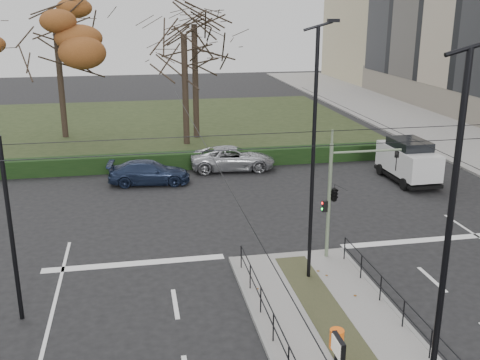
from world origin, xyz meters
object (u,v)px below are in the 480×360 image
at_px(streetlamp_median_far, 314,154).
at_px(parked_car_fourth, 233,158).
at_px(streetlamp_median_near, 446,264).
at_px(litter_bin, 337,339).
at_px(traffic_light, 336,192).
at_px(bare_tree_near, 184,43).
at_px(parked_car_third, 149,172).
at_px(white_van, 408,160).
at_px(info_panel, 338,357).
at_px(rust_tree, 55,18).
at_px(bare_tree_center, 194,33).

relative_size(streetlamp_median_far, parked_car_fourth, 1.76).
bearing_deg(streetlamp_median_near, litter_bin, 102.85).
distance_m(traffic_light, bare_tree_near, 21.14).
distance_m(streetlamp_median_far, parked_car_third, 14.59).
xyz_separation_m(parked_car_third, parked_car_fourth, (5.14, 1.95, 0.06)).
bearing_deg(traffic_light, parked_car_fourth, 96.98).
bearing_deg(parked_car_fourth, white_van, -110.70).
bearing_deg(info_panel, white_van, 58.80).
bearing_deg(parked_car_fourth, bare_tree_near, 20.81).
distance_m(streetlamp_median_near, streetlamp_median_far, 8.57).
height_order(litter_bin, parked_car_third, parked_car_third).
bearing_deg(litter_bin, parked_car_fourth, 88.02).
distance_m(white_van, rust_tree, 26.49).
distance_m(parked_car_third, parked_car_fourth, 5.49).
bearing_deg(streetlamp_median_far, white_van, 49.19).
bearing_deg(streetlamp_median_near, streetlamp_median_far, 89.59).
xyz_separation_m(streetlamp_median_near, white_van, (9.26, 19.23, -3.43)).
bearing_deg(parked_car_fourth, traffic_light, -169.27).
bearing_deg(streetlamp_median_far, info_panel, -103.16).
distance_m(traffic_light, streetlamp_median_far, 2.90).
relative_size(traffic_light, bare_tree_center, 0.41).
height_order(streetlamp_median_near, parked_car_third, streetlamp_median_near).
height_order(litter_bin, rust_tree, rust_tree).
height_order(info_panel, streetlamp_median_far, streetlamp_median_far).
relative_size(litter_bin, parked_car_fourth, 0.20).
distance_m(streetlamp_median_near, white_van, 21.62).
relative_size(parked_car_third, white_van, 0.99).
height_order(traffic_light, parked_car_fourth, traffic_light).
relative_size(traffic_light, white_van, 0.99).
height_order(parked_car_third, rust_tree, rust_tree).
xyz_separation_m(traffic_light, rust_tree, (-12.63, 24.26, 6.03)).
relative_size(litter_bin, parked_car_third, 0.22).
xyz_separation_m(traffic_light, parked_car_fourth, (-1.63, 13.36, -2.08)).
relative_size(parked_car_third, rust_tree, 0.40).
height_order(streetlamp_median_far, bare_tree_center, bare_tree_center).
distance_m(litter_bin, streetlamp_median_far, 6.47).
bearing_deg(streetlamp_median_near, traffic_light, 81.39).
distance_m(streetlamp_median_near, parked_car_fourth, 23.83).
bearing_deg(white_van, parked_car_third, 170.95).
xyz_separation_m(litter_bin, rust_tree, (-10.30, 30.93, 7.96)).
bearing_deg(white_van, traffic_light, -130.36).
bearing_deg(parked_car_third, litter_bin, -160.82).
bearing_deg(traffic_light, parked_car_third, 120.70).
xyz_separation_m(white_van, bare_tree_center, (-10.55, 13.20, 6.52)).
distance_m(streetlamp_median_near, bare_tree_near, 30.65).
xyz_separation_m(streetlamp_median_far, rust_tree, (-11.15, 25.82, 4.08)).
xyz_separation_m(streetlamp_median_far, parked_car_third, (-5.30, 12.97, -4.09)).
relative_size(white_van, bare_tree_near, 0.45).
relative_size(traffic_light, streetlamp_median_near, 0.51).
distance_m(streetlamp_median_far, parked_car_fourth, 15.45).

